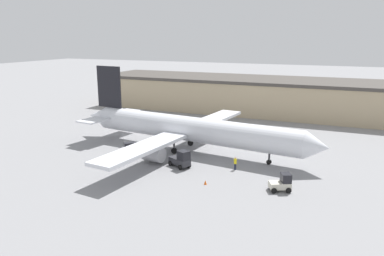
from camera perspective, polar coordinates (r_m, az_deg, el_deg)
name	(u,v)px	position (r m, az deg, el deg)	size (l,w,h in m)	color
ground_plane	(192,151)	(59.50, 0.00, -3.54)	(400.00, 400.00, 0.00)	gray
terminal_building	(299,97)	(90.27, 15.95, 4.51)	(98.87, 18.20, 8.05)	tan
airplane	(186,129)	(59.08, -0.90, -0.10)	(42.64, 38.39, 12.74)	silver
ground_crew_worker	(235,163)	(51.43, 6.61, -5.31)	(0.40, 0.40, 1.80)	#1E2338
baggage_tug	(282,183)	(45.60, 13.51, -8.16)	(2.88, 2.59, 2.13)	beige
belt_loader_truck	(129,149)	(57.58, -9.55, -3.24)	(3.16, 3.16, 2.28)	#B2B2B7
pushback_tug	(181,159)	(52.02, -1.71, -4.81)	(3.55, 2.91, 2.50)	#2D2D33
safety_cone_near	(205,182)	(46.41, 2.05, -8.27)	(0.36, 0.36, 0.55)	#EF590F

